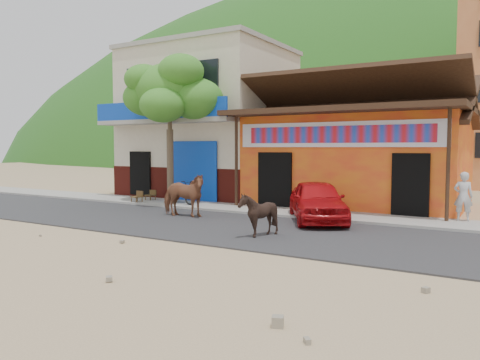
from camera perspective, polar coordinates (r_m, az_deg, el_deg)
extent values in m
plane|color=#9E825B|center=(12.17, -8.88, -7.38)|extent=(120.00, 120.00, 0.00)
cube|color=#28282B|center=(14.14, -2.39, -5.65)|extent=(60.00, 5.00, 0.04)
cube|color=gray|center=(17.14, 4.02, -3.82)|extent=(60.00, 2.00, 0.12)
cube|color=orange|center=(19.99, 14.38, 2.19)|extent=(8.00, 6.00, 3.60)
cube|color=beige|center=(23.26, -3.69, 6.73)|extent=(7.00, 6.00, 7.00)
ellipsoid|color=#194C14|center=(80.12, 25.46, 10.51)|extent=(100.00, 40.00, 24.00)
imported|color=brown|center=(15.94, -6.95, -1.84)|extent=(1.82, 0.99, 1.47)
imported|color=black|center=(12.33, 2.26, -4.22)|extent=(1.40, 1.35, 1.18)
imported|color=#B50C11|center=(15.10, 9.39, -2.50)|extent=(3.26, 4.10, 1.31)
imported|color=black|center=(18.98, -7.20, -1.45)|extent=(1.93, 1.16, 0.96)
imported|color=silver|center=(16.01, 25.57, -1.80)|extent=(0.60, 0.43, 1.52)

